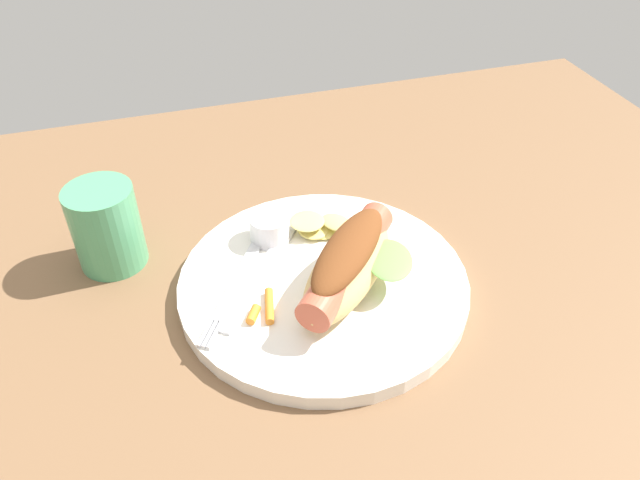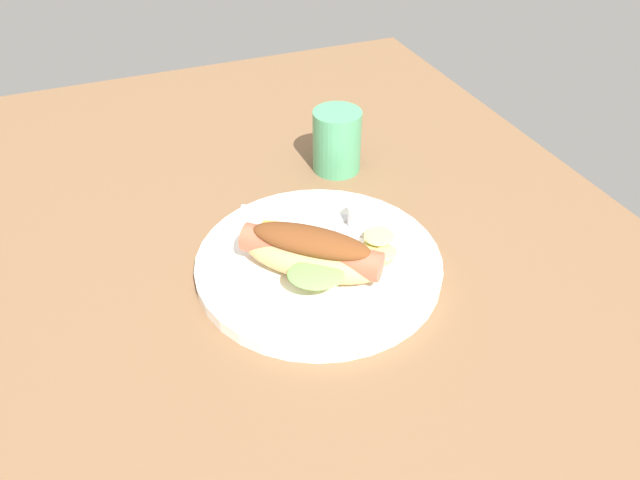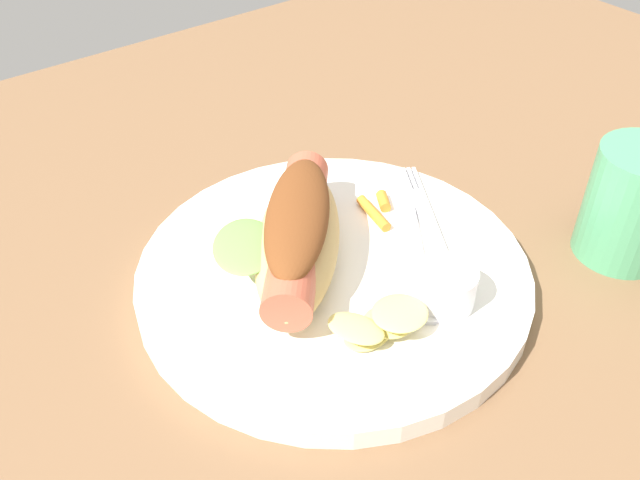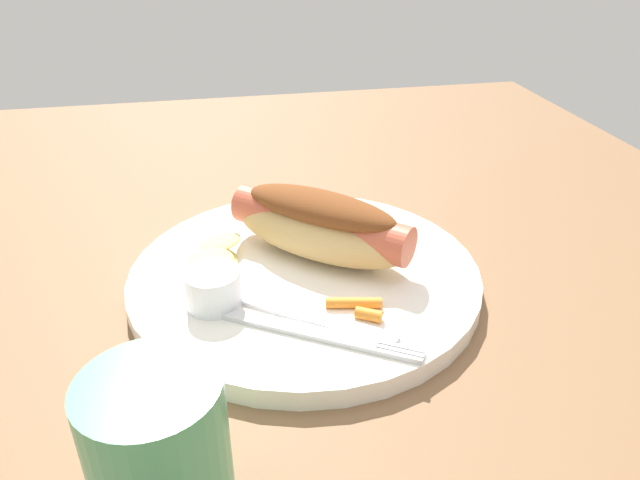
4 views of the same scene
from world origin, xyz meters
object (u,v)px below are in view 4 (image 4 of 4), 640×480
(chips_pile, at_px, (217,257))
(carrot_garnish, at_px, (358,307))
(fork, at_px, (300,330))
(drinking_cup, at_px, (160,454))
(plate, at_px, (305,277))
(sauce_ramekin, at_px, (213,288))
(knife, at_px, (293,312))
(hot_dog, at_px, (320,225))

(chips_pile, xyz_separation_m, carrot_garnish, (-0.08, -0.10, -0.01))
(carrot_garnish, bearing_deg, fork, 108.31)
(chips_pile, bearing_deg, carrot_garnish, -130.60)
(drinking_cup, bearing_deg, carrot_garnish, -45.74)
(carrot_garnish, bearing_deg, plate, 22.73)
(sauce_ramekin, distance_m, knife, 0.06)
(plate, distance_m, chips_pile, 0.07)
(chips_pile, bearing_deg, plate, -103.74)
(sauce_ramekin, bearing_deg, chips_pile, -5.78)
(fork, distance_m, drinking_cup, 0.15)
(carrot_garnish, bearing_deg, chips_pile, 49.40)
(drinking_cup, bearing_deg, hot_dog, -29.59)
(plate, xyz_separation_m, hot_dog, (0.02, -0.02, 0.04))
(sauce_ramekin, relative_size, carrot_garnish, 0.98)
(sauce_ramekin, height_order, carrot_garnish, sauce_ramekin)
(sauce_ramekin, height_order, fork, sauce_ramekin)
(hot_dog, relative_size, carrot_garnish, 3.76)
(drinking_cup, bearing_deg, sauce_ramekin, -11.04)
(plate, bearing_deg, sauce_ramekin, 115.64)
(fork, relative_size, knife, 0.94)
(plate, distance_m, sauce_ramekin, 0.09)
(plate, height_order, drinking_cup, drinking_cup)
(hot_dog, height_order, fork, hot_dog)
(hot_dog, distance_m, chips_pile, 0.09)
(plate, xyz_separation_m, knife, (-0.06, 0.02, 0.01))
(sauce_ramekin, distance_m, drinking_cup, 0.16)
(carrot_garnish, relative_size, drinking_cup, 0.47)
(sauce_ramekin, height_order, knife, sauce_ramekin)
(fork, distance_m, knife, 0.02)
(plate, height_order, knife, knife)
(knife, xyz_separation_m, carrot_garnish, (-0.01, -0.05, 0.00))
(hot_dog, relative_size, chips_pile, 2.27)
(knife, distance_m, chips_pile, 0.09)
(chips_pile, bearing_deg, sauce_ramekin, 174.22)
(fork, distance_m, carrot_garnish, 0.05)
(chips_pile, bearing_deg, drinking_cup, 170.25)
(chips_pile, distance_m, carrot_garnish, 0.13)
(knife, bearing_deg, fork, -49.12)
(plate, height_order, chips_pile, chips_pile)
(sauce_ramekin, distance_m, fork, 0.07)
(chips_pile, height_order, drinking_cup, drinking_cup)
(sauce_ramekin, xyz_separation_m, carrot_garnish, (-0.03, -0.10, -0.01))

